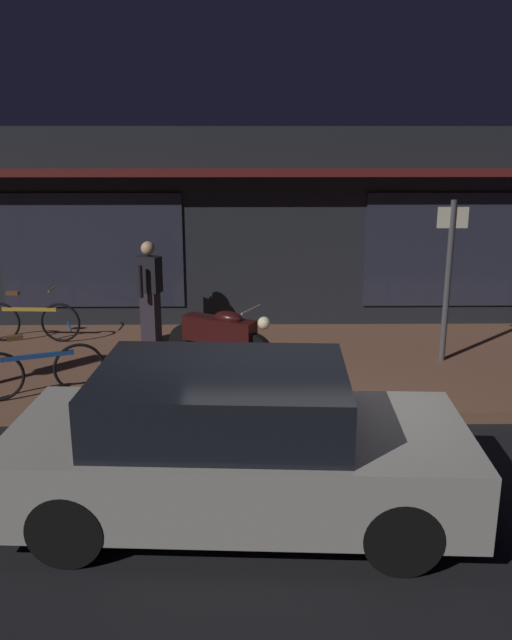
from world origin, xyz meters
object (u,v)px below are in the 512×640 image
(person_photographer, at_px, (150,290))
(parked_car_near, at_px, (234,444))
(sign_post, at_px, (448,272))
(bicycle_extra, at_px, (39,370))
(motorcycle, at_px, (221,336))
(bicycle_parked, at_px, (30,321))

(person_photographer, relative_size, parked_car_near, 0.40)
(person_photographer, height_order, sign_post, sign_post)
(bicycle_extra, relative_size, person_photographer, 0.94)
(motorcycle, distance_m, bicycle_parked, 3.49)
(sign_post, bearing_deg, bicycle_parked, 171.11)
(motorcycle, height_order, bicycle_parked, motorcycle)
(parked_car_near, bearing_deg, sign_post, 51.97)
(motorcycle, distance_m, sign_post, 3.45)
(bicycle_parked, xyz_separation_m, parked_car_near, (3.46, -4.94, 0.20))
(bicycle_extra, bearing_deg, motorcycle, 23.97)
(bicycle_extra, xyz_separation_m, person_photographer, (1.10, 2.36, 0.52))
(parked_car_near, bearing_deg, motorcycle, 94.09)
(motorcycle, relative_size, sign_post, 0.65)
(sign_post, relative_size, parked_car_near, 0.57)
(motorcycle, height_order, person_photographer, person_photographer)
(bicycle_parked, distance_m, person_photographer, 2.06)
(sign_post, bearing_deg, person_photographer, 167.84)
(bicycle_parked, bearing_deg, parked_car_near, -55.01)
(person_photographer, bearing_deg, bicycle_extra, -115.12)
(person_photographer, bearing_deg, sign_post, -12.16)
(bicycle_extra, bearing_deg, parked_car_near, -44.66)
(motorcycle, relative_size, person_photographer, 0.93)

